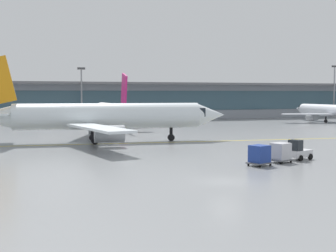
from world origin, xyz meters
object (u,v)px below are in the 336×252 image
(apron_light_mast_1, at_px, (82,92))
(cargo_dolly_trailing, at_px, (259,155))
(gate_airplane_1, at_px, (111,111))
(gate_airplane_2, at_px, (329,111))
(apron_light_mast_2, at_px, (334,89))
(cargo_dolly_lead, at_px, (281,152))
(taxiing_regional_jet, at_px, (105,117))
(baggage_tug, at_px, (298,151))

(apron_light_mast_1, bearing_deg, cargo_dolly_trailing, -84.62)
(gate_airplane_1, bearing_deg, cargo_dolly_trailing, -176.00)
(gate_airplane_2, relative_size, apron_light_mast_2, 1.86)
(apron_light_mast_2, bearing_deg, cargo_dolly_lead, -130.72)
(taxiing_regional_jet, xyz_separation_m, baggage_tug, (15.66, -23.23, -2.65))
(baggage_tug, xyz_separation_m, apron_light_mast_1, (-12.56, 70.03, 6.23))
(gate_airplane_1, distance_m, cargo_dolly_lead, 53.86)
(cargo_dolly_trailing, bearing_deg, apron_light_mast_2, 27.15)
(taxiing_regional_jet, height_order, cargo_dolly_lead, taxiing_regional_jet)
(cargo_dolly_lead, relative_size, cargo_dolly_trailing, 1.00)
(gate_airplane_1, distance_m, apron_light_mast_1, 18.44)
(gate_airplane_1, xyz_separation_m, apron_light_mast_2, (67.52, 17.76, 4.89))
(gate_airplane_2, height_order, baggage_tug, gate_airplane_2)
(taxiing_regional_jet, bearing_deg, cargo_dolly_trailing, -63.62)
(cargo_dolly_trailing, height_order, apron_light_mast_2, apron_light_mast_2)
(gate_airplane_1, xyz_separation_m, taxiing_regional_jet, (-6.65, -29.15, 0.41))
(apron_light_mast_1, bearing_deg, cargo_dolly_lead, -82.16)
(gate_airplane_2, xyz_separation_m, baggage_tug, (-43.03, -51.75, -1.83))
(gate_airplane_1, xyz_separation_m, cargo_dolly_lead, (6.23, -53.46, -2.08))
(gate_airplane_2, bearing_deg, apron_light_mast_2, -40.58)
(gate_airplane_1, relative_size, apron_light_mast_2, 2.15)
(cargo_dolly_lead, distance_m, apron_light_mast_2, 94.22)
(gate_airplane_1, relative_size, taxiing_regional_jet, 0.88)
(cargo_dolly_lead, bearing_deg, apron_light_mast_1, 76.59)
(baggage_tug, relative_size, cargo_dolly_trailing, 1.16)
(cargo_dolly_trailing, xyz_separation_m, apron_light_mast_1, (-6.80, 72.27, 6.07))
(apron_light_mast_2, bearing_deg, gate_airplane_2, -130.11)
(gate_airplane_2, distance_m, baggage_tug, 67.33)
(gate_airplane_1, xyz_separation_m, apron_light_mast_1, (-3.56, 17.65, 3.99))
(baggage_tug, bearing_deg, apron_light_mast_1, 78.92)
(cargo_dolly_trailing, relative_size, apron_light_mast_1, 0.20)
(apron_light_mast_1, bearing_deg, apron_light_mast_2, 0.09)
(apron_light_mast_2, bearing_deg, taxiing_regional_jet, -147.69)
(apron_light_mast_2, bearing_deg, baggage_tug, -129.84)
(gate_airplane_1, height_order, apron_light_mast_2, apron_light_mast_2)
(taxiing_regional_jet, bearing_deg, apron_light_mast_1, 91.36)
(apron_light_mast_1, bearing_deg, gate_airplane_1, -78.60)
(taxiing_regional_jet, height_order, cargo_dolly_trailing, taxiing_regional_jet)
(cargo_dolly_lead, bearing_deg, cargo_dolly_trailing, -180.00)
(gate_airplane_2, relative_size, cargo_dolly_trailing, 10.76)
(baggage_tug, distance_m, cargo_dolly_trailing, 6.18)
(gate_airplane_2, xyz_separation_m, taxiing_regional_jet, (-58.69, -28.52, 0.83))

